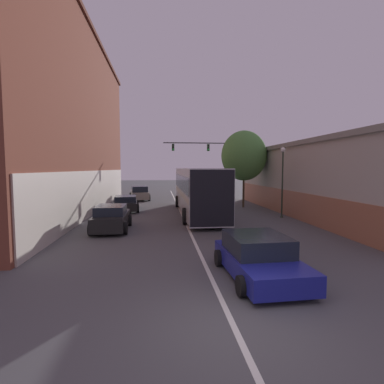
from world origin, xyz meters
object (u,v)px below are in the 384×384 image
(parked_car_left_mid, at_px, (139,193))
(street_lamp, at_px, (283,175))
(parked_car_left_far, at_px, (126,203))
(parked_car_left_near, at_px, (111,218))
(hatchback_foreground, at_px, (259,257))
(traffic_signal_gantry, at_px, (209,156))
(bus, at_px, (197,188))
(street_tree_near, at_px, (244,156))

(parked_car_left_mid, height_order, street_lamp, street_lamp)
(parked_car_left_mid, bearing_deg, parked_car_left_far, 168.99)
(parked_car_left_mid, distance_m, street_lamp, 16.75)
(parked_car_left_near, bearing_deg, hatchback_foreground, -143.72)
(hatchback_foreground, xyz_separation_m, traffic_signal_gantry, (2.66, 26.15, 4.17))
(parked_car_left_near, height_order, parked_car_left_far, parked_car_left_near)
(bus, xyz_separation_m, street_tree_near, (4.45, 3.35, 2.56))
(parked_car_left_far, bearing_deg, hatchback_foreground, -164.01)
(parked_car_left_far, relative_size, traffic_signal_gantry, 0.56)
(bus, bearing_deg, traffic_signal_gantry, -12.87)
(traffic_signal_gantry, bearing_deg, parked_car_left_near, -114.29)
(street_lamp, bearing_deg, parked_car_left_mid, 129.40)
(bus, relative_size, street_lamp, 2.70)
(hatchback_foreground, distance_m, street_tree_near, 17.29)
(parked_car_left_mid, bearing_deg, parked_car_left_near, 170.94)
(hatchback_foreground, bearing_deg, street_tree_near, -16.81)
(parked_car_left_mid, relative_size, parked_car_left_far, 1.12)
(bus, xyz_separation_m, street_lamp, (5.59, -2.20, 1.03))
(parked_car_left_near, distance_m, street_tree_near, 13.65)
(street_tree_near, bearing_deg, traffic_signal_gantry, 98.48)
(parked_car_left_near, bearing_deg, street_lamp, -74.34)
(parked_car_left_mid, bearing_deg, street_lamp, -148.15)
(parked_car_left_near, relative_size, street_tree_near, 0.59)
(bus, xyz_separation_m, parked_car_left_far, (-5.45, 2.20, -1.30))
(bus, bearing_deg, street_tree_near, -53.14)
(bus, relative_size, parked_car_left_mid, 2.73)
(hatchback_foreground, xyz_separation_m, parked_car_left_mid, (-5.27, 23.63, 0.10))
(bus, height_order, street_lamp, street_lamp)
(bus, distance_m, parked_car_left_far, 6.02)
(parked_car_left_mid, height_order, street_tree_near, street_tree_near)
(street_tree_near, bearing_deg, bus, -143.06)
(parked_car_left_near, height_order, parked_car_left_mid, parked_car_left_mid)
(parked_car_left_mid, bearing_deg, traffic_signal_gantry, -79.91)
(bus, relative_size, street_tree_near, 1.96)
(hatchback_foreground, height_order, parked_car_left_mid, parked_car_left_mid)
(bus, relative_size, traffic_signal_gantry, 1.70)
(parked_car_left_far, xyz_separation_m, street_tree_near, (9.90, 1.14, 3.86))
(traffic_signal_gantry, bearing_deg, street_tree_near, -81.52)
(street_lamp, xyz_separation_m, street_tree_near, (-1.14, 5.54, 1.53))
(parked_car_left_near, relative_size, traffic_signal_gantry, 0.51)
(hatchback_foreground, bearing_deg, parked_car_left_far, 18.18)
(parked_car_left_near, bearing_deg, bus, -45.47)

